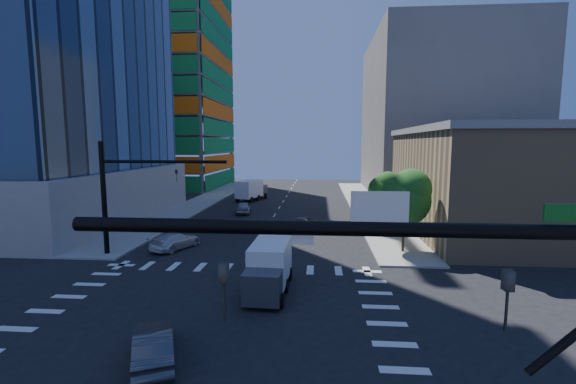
# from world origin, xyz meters

# --- Properties ---
(ground) EXTENTS (160.00, 160.00, 0.00)m
(ground) POSITION_xyz_m (0.00, 0.00, 0.00)
(ground) COLOR black
(ground) RESTS_ON ground
(road_markings) EXTENTS (20.00, 20.00, 0.01)m
(road_markings) POSITION_xyz_m (0.00, 0.00, 0.01)
(road_markings) COLOR silver
(road_markings) RESTS_ON ground
(sidewalk_ne) EXTENTS (5.00, 60.00, 0.15)m
(sidewalk_ne) POSITION_xyz_m (12.50, 40.00, 0.07)
(sidewalk_ne) COLOR gray
(sidewalk_ne) RESTS_ON ground
(sidewalk_nw) EXTENTS (5.00, 60.00, 0.15)m
(sidewalk_nw) POSITION_xyz_m (-12.50, 40.00, 0.07)
(sidewalk_nw) COLOR gray
(sidewalk_nw) RESTS_ON ground
(construction_building) EXTENTS (25.16, 34.50, 70.60)m
(construction_building) POSITION_xyz_m (-27.41, 61.93, 24.61)
(construction_building) COLOR slate
(construction_building) RESTS_ON ground
(commercial_building) EXTENTS (20.50, 22.50, 10.60)m
(commercial_building) POSITION_xyz_m (25.00, 22.00, 5.31)
(commercial_building) COLOR #9F845C
(commercial_building) RESTS_ON ground
(bg_building_ne) EXTENTS (24.00, 30.00, 28.00)m
(bg_building_ne) POSITION_xyz_m (27.00, 55.00, 14.00)
(bg_building_ne) COLOR #66605C
(bg_building_ne) RESTS_ON ground
(signal_mast_nw) EXTENTS (10.20, 0.40, 9.00)m
(signal_mast_nw) POSITION_xyz_m (-10.00, 11.50, 5.49)
(signal_mast_nw) COLOR black
(signal_mast_nw) RESTS_ON sidewalk_nw
(tree_south) EXTENTS (4.16, 4.16, 6.82)m
(tree_south) POSITION_xyz_m (12.63, 13.90, 4.69)
(tree_south) COLOR #382316
(tree_south) RESTS_ON sidewalk_ne
(tree_north) EXTENTS (3.54, 3.52, 5.78)m
(tree_north) POSITION_xyz_m (12.93, 25.90, 3.99)
(tree_north) COLOR #382316
(tree_north) RESTS_ON sidewalk_ne
(car_nb_far) EXTENTS (3.40, 5.07, 1.29)m
(car_nb_far) POSITION_xyz_m (3.66, 21.44, 0.65)
(car_nb_far) COLOR black
(car_nb_far) RESTS_ON ground
(car_sb_near) EXTENTS (3.69, 5.18, 1.39)m
(car_sb_near) POSITION_xyz_m (-6.64, 13.70, 0.70)
(car_sb_near) COLOR white
(car_sb_near) RESTS_ON ground
(car_sb_mid) EXTENTS (2.29, 4.60, 1.51)m
(car_sb_mid) POSITION_xyz_m (-4.15, 31.13, 0.75)
(car_sb_mid) COLOR #94969B
(car_sb_mid) RESTS_ON ground
(car_sb_cross) EXTENTS (3.12, 4.61, 1.44)m
(car_sb_cross) POSITION_xyz_m (-1.13, -3.17, 0.72)
(car_sb_cross) COLOR #444348
(car_sb_cross) RESTS_ON ground
(box_truck_near) EXTENTS (2.51, 5.58, 2.89)m
(box_truck_near) POSITION_xyz_m (2.58, 4.60, 1.28)
(box_truck_near) COLOR black
(box_truck_near) RESTS_ON ground
(box_truck_far) EXTENTS (4.39, 6.73, 3.27)m
(box_truck_far) POSITION_xyz_m (-5.08, 42.97, 1.45)
(box_truck_far) COLOR black
(box_truck_far) RESTS_ON ground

